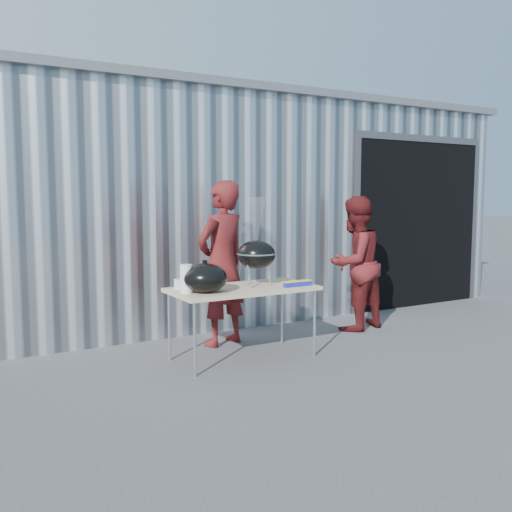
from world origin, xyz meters
TOP-DOWN VIEW (x-y plane):
  - ground at (0.00, 0.00)m, footprint 80.00×80.00m
  - building at (0.92, 4.59)m, footprint 8.20×6.20m
  - folding_table at (-0.44, 0.52)m, footprint 1.50×0.75m
  - kettle_grill at (-0.28, 0.52)m, footprint 0.41×0.41m
  - grill_lid at (-0.92, 0.42)m, footprint 0.44×0.44m
  - paper_towels at (-1.09, 0.47)m, footprint 0.12×0.12m
  - white_tub at (-0.99, 0.71)m, footprint 0.20×0.15m
  - foil_box at (0.07, 0.27)m, footprint 0.32×0.06m
  - person_cook at (-0.37, 1.13)m, footprint 0.78×0.64m
  - person_bystander at (1.41, 0.95)m, footprint 0.93×0.79m

SIDE VIEW (x-z plane):
  - ground at x=0.00m, z-range 0.00..0.00m
  - folding_table at x=-0.44m, z-range 0.33..1.08m
  - foil_box at x=0.07m, z-range 0.75..0.81m
  - white_tub at x=-0.99m, z-range 0.75..0.85m
  - person_bystander at x=1.41m, z-range 0.00..1.69m
  - paper_towels at x=-1.09m, z-range 0.75..1.03m
  - grill_lid at x=-0.92m, z-range 0.74..1.05m
  - person_cook at x=-0.37m, z-range 0.00..1.86m
  - kettle_grill at x=-0.28m, z-range 0.71..1.64m
  - building at x=0.92m, z-range -0.01..3.09m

